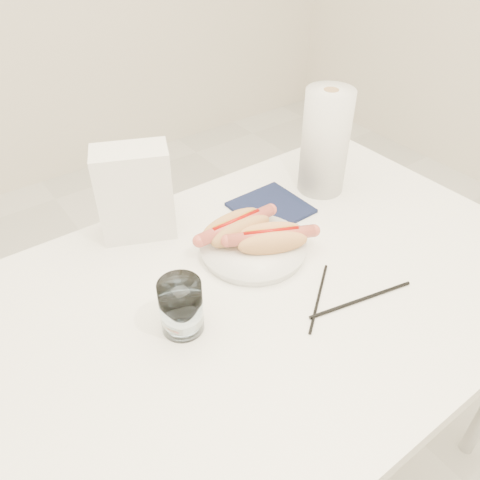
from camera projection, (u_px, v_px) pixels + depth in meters
ground at (260, 462)px, 1.45m from camera, size 4.00×4.00×0.00m
table at (269, 302)px, 1.02m from camera, size 1.20×0.80×0.75m
plate at (253, 249)px, 1.05m from camera, size 0.28×0.28×0.02m
hotdog_left at (236, 228)px, 1.05m from camera, size 0.19×0.08×0.05m
hotdog_right at (271, 239)px, 1.02m from camera, size 0.18×0.13×0.05m
water_glass at (181, 307)px, 0.85m from camera, size 0.08×0.08×0.11m
chopstick_near at (319, 297)px, 0.94m from camera, size 0.16×0.12×0.01m
chopstick_far at (361, 300)px, 0.94m from camera, size 0.23×0.06×0.01m
napkin_box at (135, 193)px, 1.05m from camera, size 0.18×0.15×0.21m
navy_napkin at (271, 208)px, 1.18m from camera, size 0.17×0.17×0.01m
paper_towel_roll at (325, 142)px, 1.18m from camera, size 0.15×0.15×0.26m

